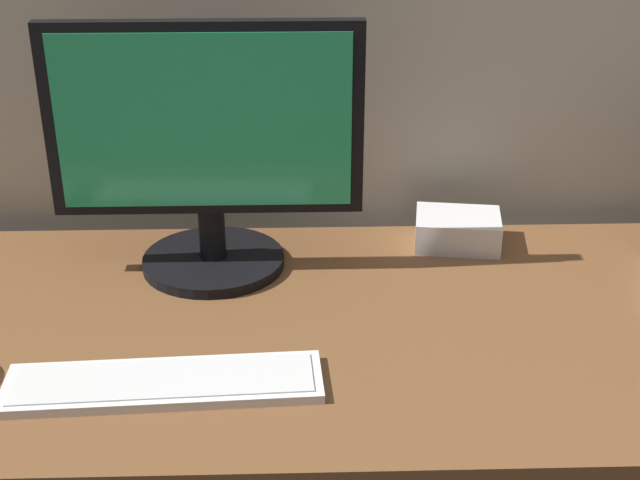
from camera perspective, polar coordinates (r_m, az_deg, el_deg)
name	(u,v)px	position (r m, az deg, el deg)	size (l,w,h in m)	color
desk	(393,421)	(1.46, 4.77, -11.60)	(1.87, 0.69, 0.71)	brown
external_monitor	(207,153)	(1.44, -7.33, 5.58)	(0.51, 0.24, 0.42)	black
wired_keyboard	(164,383)	(1.23, -10.06, -9.09)	(0.44, 0.13, 0.02)	white
external_drive_box	(458,230)	(1.61, 8.88, 0.65)	(0.15, 0.11, 0.06)	silver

